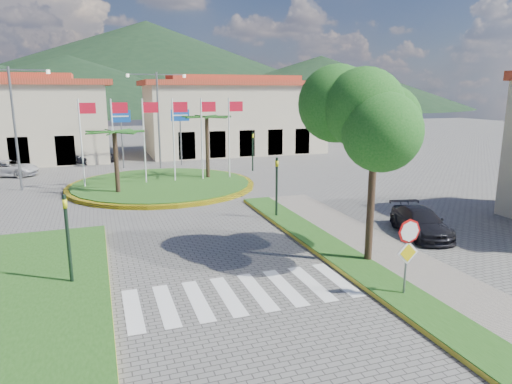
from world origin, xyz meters
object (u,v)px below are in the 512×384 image
object	(u,v)px
stop_sign	(408,245)
car_dark_b	(236,150)
deciduous_tree	(375,128)
car_side_right	(421,222)
roundabout_island	(162,184)
car_dark_a	(95,156)
white_van	(8,168)

from	to	relation	value
stop_sign	car_dark_b	bearing A→B (deg)	82.47
deciduous_tree	car_side_right	bearing A→B (deg)	27.92
car_dark_b	deciduous_tree	bearing A→B (deg)	-169.91
deciduous_tree	roundabout_island	bearing A→B (deg)	107.91
car_dark_a	car_side_right	bearing A→B (deg)	-174.15
car_dark_a	car_side_right	world-z (taller)	car_dark_a
car_dark_a	deciduous_tree	bearing A→B (deg)	176.98
stop_sign	car_dark_a	bearing A→B (deg)	105.68
car_dark_a	car_dark_b	distance (m)	13.56
roundabout_island	white_van	bearing A→B (deg)	143.21
deciduous_tree	white_van	world-z (taller)	deciduous_tree
roundabout_island	car_side_right	size ratio (longest dim) A/B	3.02
car_dark_a	roundabout_island	bearing A→B (deg)	177.44
stop_sign	car_dark_b	xyz separation A→B (m)	(4.39, 33.17, -1.19)
roundabout_island	white_van	distance (m)	13.37
roundabout_island	car_dark_a	distance (m)	13.31
stop_sign	deciduous_tree	size ratio (longest dim) A/B	0.39
car_side_right	car_dark_b	bearing A→B (deg)	104.96
deciduous_tree	white_van	xyz separation A→B (m)	(-16.19, 25.00, -4.55)
deciduous_tree	car_side_right	distance (m)	6.63
stop_sign	deciduous_tree	bearing A→B (deg)	78.82
stop_sign	deciduous_tree	xyz separation A→B (m)	(0.60, 3.04, 3.38)
white_van	car_side_right	distance (m)	30.58
deciduous_tree	car_dark_b	bearing A→B (deg)	82.84
white_van	roundabout_island	bearing A→B (deg)	-109.86
roundabout_island	car_dark_a	xyz separation A→B (m)	(-4.27, 12.60, 0.49)
car_dark_a	car_dark_b	xyz separation A→B (m)	(13.55, 0.54, -0.07)
stop_sign	car_dark_a	world-z (taller)	stop_sign
car_dark_b	car_side_right	size ratio (longest dim) A/B	0.87
stop_sign	white_van	bearing A→B (deg)	119.08
stop_sign	car_side_right	distance (m)	7.27
white_van	stop_sign	bearing A→B (deg)	-133.99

